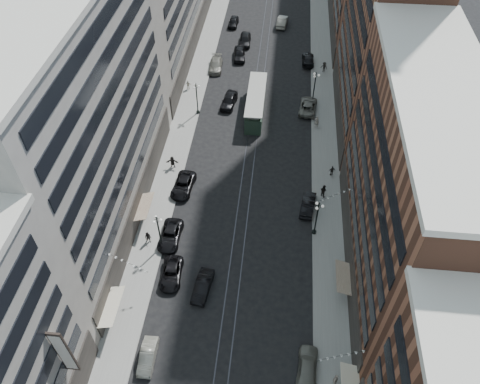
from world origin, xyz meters
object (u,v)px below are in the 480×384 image
at_px(car_8, 216,65).
at_px(pedestrian_7, 323,191).
at_px(car_extra_1, 229,100).
at_px(lamppost_sw_mid, 197,97).
at_px(lamppost_sw_far, 159,231).
at_px(car_1, 148,356).
at_px(car_extra_2, 170,235).
at_px(car_4, 307,367).
at_px(car_11, 308,106).
at_px(car_7, 183,185).
at_px(lamppost_se_mid, 314,86).
at_px(pedestrian_9, 324,67).
at_px(pedestrian_5, 172,162).
at_px(car_12, 308,59).
at_px(car_10, 308,204).
at_px(car_13, 239,54).
at_px(pedestrian_6, 188,85).
at_px(pedestrian_4, 335,380).
at_px(car_9, 233,22).
at_px(pedestrian_8, 317,121).
at_px(streetcar, 256,103).
at_px(car_2, 171,274).
at_px(pedestrian_extra_0, 332,171).
at_px(pedestrian_2, 148,238).
at_px(car_5, 203,286).
at_px(car_14, 282,22).
at_px(car_extra_0, 245,39).
at_px(lamppost_se_far, 317,217).

xyz_separation_m(car_8, pedestrian_7, (18.55, -30.00, 0.31)).
bearing_deg(car_extra_1, lamppost_sw_mid, -141.37).
xyz_separation_m(lamppost_sw_far, car_1, (1.65, -14.00, -2.41)).
relative_size(car_8, car_extra_1, 1.05).
bearing_deg(lamppost_sw_far, car_extra_2, 58.98).
height_order(car_4, car_11, car_4).
bearing_deg(lamppost_sw_mid, car_extra_2, -88.21).
bearing_deg(lamppost_sw_mid, car_7, -87.31).
bearing_deg(lamppost_se_mid, pedestrian_9, 77.74).
bearing_deg(car_extra_2, pedestrian_7, 27.32).
distance_m(pedestrian_5, pedestrian_9, 34.94).
bearing_deg(car_12, car_10, 89.04).
bearing_deg(car_13, car_10, -76.98).
height_order(car_4, pedestrian_6, pedestrian_6).
xyz_separation_m(pedestrian_4, car_9, (-17.79, 71.91, -0.25)).
xyz_separation_m(car_11, pedestrian_7, (2.01, -19.18, 0.31)).
bearing_deg(pedestrian_8, car_10, 72.83).
height_order(streetcar, car_2, streetcar).
relative_size(car_2, pedestrian_extra_0, 3.07).
relative_size(streetcar, pedestrian_2, 7.19).
bearing_deg(lamppost_se_mid, car_5, -108.50).
bearing_deg(car_1, lamppost_sw_far, 95.73).
bearing_deg(car_14, car_13, 66.95).
distance_m(lamppost_sw_far, pedestrian_7, 22.35).
bearing_deg(car_12, car_4, 88.98).
relative_size(car_13, car_extra_2, 0.97).
bearing_deg(car_8, car_5, -86.55).
bearing_deg(car_10, streetcar, -59.72).
bearing_deg(car_extra_2, car_7, 91.25).
xyz_separation_m(pedestrian_4, car_11, (-2.59, 44.36, -0.22)).
bearing_deg(pedestrian_extra_0, pedestrian_8, -92.74).
relative_size(streetcar, car_14, 2.32).
bearing_deg(pedestrian_7, car_extra_1, -11.32).
bearing_deg(streetcar, car_extra_0, 99.82).
height_order(car_9, car_13, car_13).
distance_m(lamppost_se_mid, pedestrian_8, 6.94).
xyz_separation_m(lamppost_sw_far, car_11, (17.60, 29.71, -2.30)).
bearing_deg(car_extra_2, lamppost_sw_far, -119.77).
height_order(lamppost_se_mid, car_2, lamppost_se_mid).
xyz_separation_m(lamppost_se_mid, pedestrian_4, (1.79, -46.64, -2.07)).
relative_size(lamppost_sw_mid, pedestrian_2, 3.19).
distance_m(car_10, car_extra_0, 43.66).
bearing_deg(pedestrian_9, car_1, -88.84).
distance_m(car_1, car_extra_2, 15.35).
bearing_deg(car_extra_1, streetcar, -9.75).
bearing_deg(pedestrian_8, pedestrian_4, 78.96).
height_order(lamppost_se_far, car_9, lamppost_se_far).
relative_size(lamppost_sw_mid, car_4, 1.14).
height_order(lamppost_se_far, lamppost_se_mid, same).
height_order(streetcar, car_8, streetcar).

